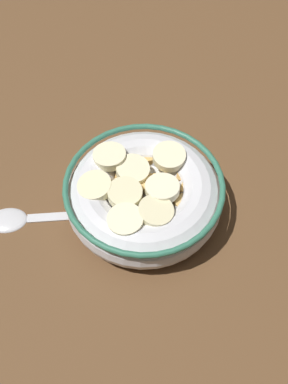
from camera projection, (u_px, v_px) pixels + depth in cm
name	position (u px, v px, depth cm)	size (l,w,h in cm)	color
ground_plane	(144.00, 212.00, 47.65)	(138.98, 138.98, 2.00)	brown
cereal_bowl	(143.00, 194.00, 44.65)	(16.35, 16.35, 5.20)	silver
spoon	(23.00, 218.00, 45.70)	(13.10, 7.96, 0.80)	silver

